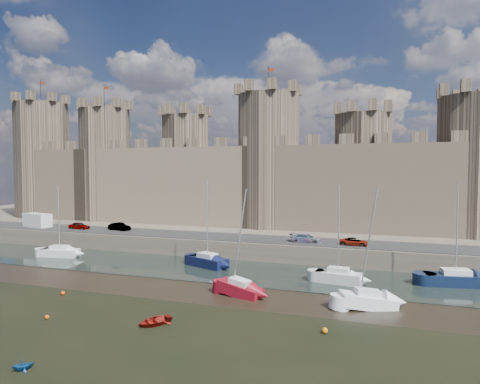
{
  "coord_description": "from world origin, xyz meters",
  "views": [
    {
      "loc": [
        22.0,
        -24.7,
        12.5
      ],
      "look_at": [
        5.81,
        22.0,
        9.91
      ],
      "focal_mm": 32.0,
      "sensor_mm": 36.0,
      "label": 1
    }
  ],
  "objects_px": {
    "sailboat_2": "(338,276)",
    "sailboat_5": "(368,300)",
    "car_1": "(119,227)",
    "car_0": "(79,226)",
    "dinghy_1": "(23,365)",
    "van": "(37,220)",
    "sailboat_0": "(60,252)",
    "car_2": "(306,238)",
    "sailboat_4": "(240,288)",
    "sailboat_3": "(456,278)",
    "sailboat_1": "(208,261)",
    "car_3": "(355,242)"
  },
  "relations": [
    {
      "from": "car_2",
      "to": "sailboat_1",
      "type": "bearing_deg",
      "value": 126.79
    },
    {
      "from": "sailboat_2",
      "to": "sailboat_5",
      "type": "height_order",
      "value": "sailboat_5"
    },
    {
      "from": "car_1",
      "to": "van",
      "type": "distance_m",
      "value": 16.07
    },
    {
      "from": "sailboat_1",
      "to": "dinghy_1",
      "type": "relative_size",
      "value": 8.66
    },
    {
      "from": "car_0",
      "to": "dinghy_1",
      "type": "height_order",
      "value": "car_0"
    },
    {
      "from": "sailboat_2",
      "to": "sailboat_5",
      "type": "bearing_deg",
      "value": -58.93
    },
    {
      "from": "sailboat_0",
      "to": "dinghy_1",
      "type": "xyz_separation_m",
      "value": [
        22.93,
        -28.61,
        -0.45
      ]
    },
    {
      "from": "sailboat_2",
      "to": "sailboat_4",
      "type": "distance_m",
      "value": 11.75
    },
    {
      "from": "car_0",
      "to": "sailboat_2",
      "type": "relative_size",
      "value": 0.34
    },
    {
      "from": "sailboat_1",
      "to": "sailboat_5",
      "type": "bearing_deg",
      "value": -4.46
    },
    {
      "from": "car_3",
      "to": "sailboat_5",
      "type": "xyz_separation_m",
      "value": [
        2.45,
        -17.75,
        -2.26
      ]
    },
    {
      "from": "sailboat_0",
      "to": "car_2",
      "type": "bearing_deg",
      "value": 6.75
    },
    {
      "from": "car_3",
      "to": "sailboat_0",
      "type": "bearing_deg",
      "value": 106.35
    },
    {
      "from": "van",
      "to": "sailboat_2",
      "type": "bearing_deg",
      "value": 1.51
    },
    {
      "from": "sailboat_4",
      "to": "car_0",
      "type": "bearing_deg",
      "value": 166.19
    },
    {
      "from": "sailboat_3",
      "to": "dinghy_1",
      "type": "height_order",
      "value": "sailboat_3"
    },
    {
      "from": "car_2",
      "to": "sailboat_0",
      "type": "height_order",
      "value": "sailboat_0"
    },
    {
      "from": "car_2",
      "to": "van",
      "type": "xyz_separation_m",
      "value": [
        -46.99,
        0.43,
        0.56
      ]
    },
    {
      "from": "car_0",
      "to": "sailboat_4",
      "type": "bearing_deg",
      "value": -117.93
    },
    {
      "from": "van",
      "to": "sailboat_4",
      "type": "distance_m",
      "value": 47.68
    },
    {
      "from": "sailboat_3",
      "to": "sailboat_5",
      "type": "bearing_deg",
      "value": -138.47
    },
    {
      "from": "van",
      "to": "sailboat_2",
      "type": "xyz_separation_m",
      "value": [
        52.46,
        -10.88,
        -2.84
      ]
    },
    {
      "from": "car_2",
      "to": "sailboat_1",
      "type": "xyz_separation_m",
      "value": [
        -11.21,
        -7.99,
        -2.26
      ]
    },
    {
      "from": "van",
      "to": "sailboat_2",
      "type": "height_order",
      "value": "sailboat_2"
    },
    {
      "from": "car_0",
      "to": "sailboat_3",
      "type": "bearing_deg",
      "value": -97.69
    },
    {
      "from": "sailboat_4",
      "to": "dinghy_1",
      "type": "xyz_separation_m",
      "value": [
        -7.6,
        -19.32,
        -0.43
      ]
    },
    {
      "from": "sailboat_5",
      "to": "sailboat_2",
      "type": "bearing_deg",
      "value": 92.08
    },
    {
      "from": "sailboat_3",
      "to": "sailboat_4",
      "type": "relative_size",
      "value": 1.05
    },
    {
      "from": "sailboat_1",
      "to": "sailboat_3",
      "type": "distance_m",
      "value": 28.74
    },
    {
      "from": "sailboat_5",
      "to": "dinghy_1",
      "type": "bearing_deg",
      "value": -157.45
    },
    {
      "from": "car_1",
      "to": "sailboat_4",
      "type": "height_order",
      "value": "sailboat_4"
    },
    {
      "from": "sailboat_1",
      "to": "sailboat_4",
      "type": "relative_size",
      "value": 1.05
    },
    {
      "from": "car_0",
      "to": "car_2",
      "type": "distance_m",
      "value": 38.23
    },
    {
      "from": "car_1",
      "to": "car_0",
      "type": "bearing_deg",
      "value": 108.8
    },
    {
      "from": "car_3",
      "to": "sailboat_1",
      "type": "bearing_deg",
      "value": 117.55
    },
    {
      "from": "sailboat_4",
      "to": "sailboat_5",
      "type": "xyz_separation_m",
      "value": [
        12.16,
        0.21,
        -0.0
      ]
    },
    {
      "from": "car_2",
      "to": "van",
      "type": "height_order",
      "value": "van"
    },
    {
      "from": "car_1",
      "to": "sailboat_4",
      "type": "distance_m",
      "value": 34.09
    },
    {
      "from": "sailboat_2",
      "to": "dinghy_1",
      "type": "xyz_separation_m",
      "value": [
        -16.32,
        -27.19,
        -0.5
      ]
    },
    {
      "from": "sailboat_0",
      "to": "sailboat_2",
      "type": "xyz_separation_m",
      "value": [
        39.25,
        -1.42,
        0.06
      ]
    },
    {
      "from": "van",
      "to": "sailboat_3",
      "type": "relative_size",
      "value": 0.49
    },
    {
      "from": "sailboat_3",
      "to": "sailboat_5",
      "type": "height_order",
      "value": "sailboat_3"
    },
    {
      "from": "car_3",
      "to": "sailboat_3",
      "type": "xyz_separation_m",
      "value": [
        11.06,
        -7.02,
        -2.19
      ]
    },
    {
      "from": "car_1",
      "to": "sailboat_1",
      "type": "height_order",
      "value": "sailboat_1"
    },
    {
      "from": "car_0",
      "to": "dinghy_1",
      "type": "bearing_deg",
      "value": -143.97
    },
    {
      "from": "car_0",
      "to": "sailboat_4",
      "type": "height_order",
      "value": "sailboat_4"
    },
    {
      "from": "sailboat_1",
      "to": "dinghy_1",
      "type": "xyz_separation_m",
      "value": [
        0.36,
        -29.65,
        -0.52
      ]
    },
    {
      "from": "car_2",
      "to": "car_3",
      "type": "bearing_deg",
      "value": -91.85
    },
    {
      "from": "car_1",
      "to": "sailboat_3",
      "type": "height_order",
      "value": "sailboat_3"
    },
    {
      "from": "car_2",
      "to": "sailboat_0",
      "type": "xyz_separation_m",
      "value": [
        -33.78,
        -9.03,
        -2.34
      ]
    }
  ]
}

